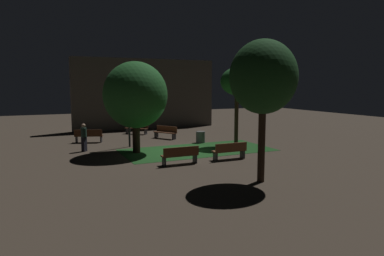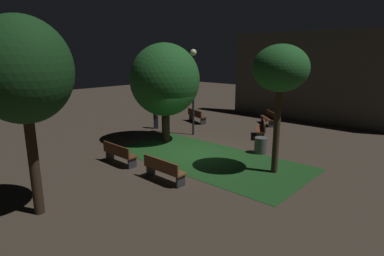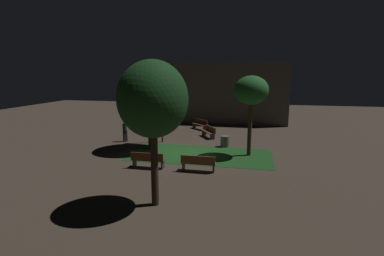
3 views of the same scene
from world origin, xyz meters
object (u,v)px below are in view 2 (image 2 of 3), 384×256
tree_right_canopy (23,72)px  trash_bin (261,145)px  bench_lawn_edge (196,115)px  lamp_post_path_center (193,78)px  tree_tall_center (281,70)px  bench_corner (119,153)px  bench_front_right (269,117)px  bench_front_left (163,169)px  pedestrian (156,115)px  tree_back_right (165,80)px  bench_by_lamp (262,129)px

tree_right_canopy → trash_bin: tree_right_canopy is taller
bench_lawn_edge → lamp_post_path_center: (2.09, -2.63, 2.76)m
tree_tall_center → bench_corner: bearing=-146.2°
bench_front_right → bench_front_left: bearing=-80.6°
bench_front_left → lamp_post_path_center: (-3.75, 5.78, 2.76)m
tree_tall_center → pedestrian: 9.75m
bench_front_left → tree_tall_center: 5.58m
bench_corner → bench_front_right: bearing=85.3°
bench_corner → tree_tall_center: bearing=33.8°
bench_front_right → tree_tall_center: 9.40m
bench_corner → bench_lawn_edge: same height
bench_front_right → tree_back_right: bearing=-105.5°
bench_by_lamp → lamp_post_path_center: bearing=-145.3°
tree_right_canopy → lamp_post_path_center: size_ratio=1.15×
pedestrian → trash_bin: bearing=-0.3°
tree_tall_center → lamp_post_path_center: size_ratio=1.02×
trash_bin → pedestrian: pedestrian is taller
tree_right_canopy → trash_bin: (1.87, 9.34, -3.69)m
bench_front_right → trash_bin: bench_front_right is taller
bench_by_lamp → tree_back_right: (-3.29, -4.23, 2.75)m
trash_bin → bench_front_right: bearing=115.4°
lamp_post_path_center → bench_lawn_edge: bearing=128.4°
bench_by_lamp → bench_lawn_edge: same height
tree_back_right → bench_lawn_edge: bearing=112.9°
bench_front_right → tree_back_right: tree_back_right is taller
bench_corner → tree_right_canopy: bearing=-66.1°
bench_front_right → tree_back_right: (-2.03, -7.34, 2.75)m
bench_front_right → lamp_post_path_center: (-1.91, -5.31, 2.76)m
bench_lawn_edge → bench_by_lamp: bearing=-4.7°
trash_bin → pedestrian: size_ratio=0.47×
tree_back_right → lamp_post_path_center: (0.12, 2.03, 0.00)m
bench_corner → bench_front_right: 11.13m
lamp_post_path_center → bench_corner: bearing=-80.1°
bench_front_right → pedestrian: size_ratio=1.02×
lamp_post_path_center → pedestrian: lamp_post_path_center is taller
tree_tall_center → pedestrian: tree_tall_center is taller
tree_right_canopy → lamp_post_path_center: bearing=105.9°
bench_front_left → lamp_post_path_center: 7.42m
bench_front_left → trash_bin: (0.90, 5.33, -0.10)m
tree_back_right → lamp_post_path_center: tree_back_right is taller
tree_tall_center → pedestrian: size_ratio=3.04×
bench_by_lamp → tree_right_canopy: size_ratio=0.32×
bench_front_right → tree_tall_center: bearing=-59.9°
bench_lawn_edge → trash_bin: (6.75, -3.09, -0.10)m
bench_corner → bench_front_right: same height
trash_bin → bench_by_lamp: bearing=119.3°
tree_back_right → tree_tall_center: 6.46m
pedestrian → tree_tall_center: bearing=-11.4°
bench_lawn_edge → tree_right_canopy: tree_right_canopy is taller
bench_by_lamp → bench_front_right: (-1.26, 3.11, 0.00)m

